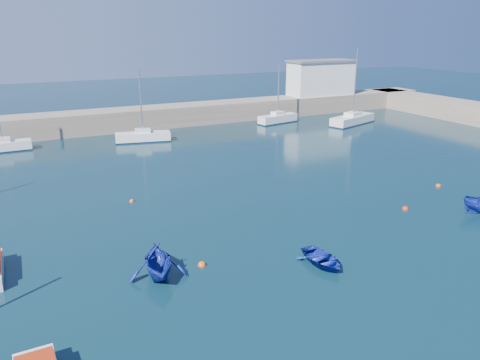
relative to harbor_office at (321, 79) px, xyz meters
name	(u,v)px	position (x,y,z in m)	size (l,w,h in m)	color
ground	(371,312)	(-30.00, -46.00, -5.10)	(220.00, 220.00, 0.00)	#0B2732
back_wall	(128,119)	(-30.00, 0.00, -3.80)	(96.00, 4.50, 2.60)	gray
right_arm	(457,110)	(14.00, -14.00, -3.80)	(4.50, 32.00, 2.60)	gray
harbor_office	(321,79)	(0.00, 0.00, 0.00)	(10.00, 4.00, 5.00)	silver
sailboat_5	(3,146)	(-44.77, -5.72, -4.50)	(5.55, 1.59, 7.43)	silver
sailboat_6	(143,137)	(-30.26, -7.83, -4.50)	(6.40, 2.97, 8.17)	silver
sailboat_7	(278,118)	(-10.61, -5.11, -4.46)	(6.15, 2.83, 7.97)	silver
sailboat_8	(352,119)	(-1.94, -10.39, -4.45)	(8.02, 4.50, 10.07)	silver
dinghy_center	(322,259)	(-29.30, -41.26, -4.79)	(2.17, 3.04, 0.63)	navy
dinghy_left	(158,261)	(-37.83, -38.52, -4.18)	(3.01, 3.49, 1.84)	navy
buoy_0	(202,265)	(-35.31, -38.41, -5.10)	(0.46, 0.46, 0.46)	#E04B0B
buoy_1	(405,209)	(-18.96, -37.12, -5.10)	(0.47, 0.47, 0.47)	#B6280D
buoy_2	(438,186)	(-12.65, -34.48, -5.10)	(0.41, 0.41, 0.41)	#E04B0B
buoy_3	(132,202)	(-36.31, -26.77, -5.10)	(0.39, 0.39, 0.39)	#E04B0B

